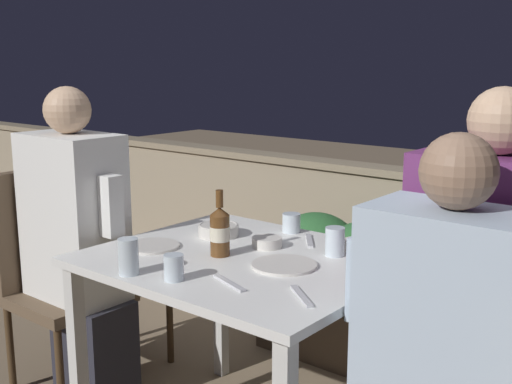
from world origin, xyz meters
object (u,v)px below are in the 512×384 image
Objects in this scene: chair_left_far at (96,247)px; beer_bottle at (220,231)px; chair_left_near at (53,261)px; person_purple_stripe at (477,316)px; person_white_polo at (80,247)px; person_blue_shirt at (434,371)px.

chair_left_far is 1.00m from beer_bottle.
chair_left_near is 1.79m from person_purple_stripe.
person_purple_stripe is 5.77× the size of beer_bottle.
person_white_polo reaches higher than person_blue_shirt.
person_purple_stripe is (1.79, 0.03, 0.12)m from chair_left_far.
beer_bottle reaches higher than chair_left_far.
person_white_polo is 1.05× the size of person_blue_shirt.
person_blue_shirt is at bearing -8.88° from chair_left_far.
chair_left_near and chair_left_far have the same top height.
person_blue_shirt is 5.35× the size of beer_bottle.
person_white_polo is (0.20, -0.00, 0.10)m from chair_left_near.
person_white_polo is 5.64× the size of beer_bottle.
person_purple_stripe is (-0.00, 0.31, 0.05)m from person_blue_shirt.
person_white_polo reaches higher than chair_left_near.
beer_bottle is at bearing -166.34° from person_purple_stripe.
beer_bottle is at bearing -10.44° from chair_left_far.
person_blue_shirt reaches higher than chair_left_near.
beer_bottle is at bearing 4.95° from chair_left_near.
person_blue_shirt reaches higher than beer_bottle.
person_purple_stripe is 0.88m from beer_bottle.
person_purple_stripe reaches higher than chair_left_near.
chair_left_far is 1.80m from person_purple_stripe.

